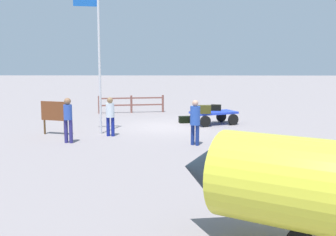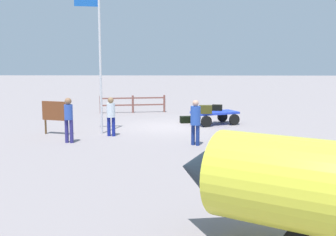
{
  "view_description": "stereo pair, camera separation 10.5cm",
  "coord_description": "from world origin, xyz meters",
  "px_view_note": "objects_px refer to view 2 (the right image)",
  "views": [
    {
      "loc": [
        -0.24,
        19.51,
        3.17
      ],
      "look_at": [
        -0.05,
        6.0,
        1.25
      ],
      "focal_mm": 44.98,
      "sensor_mm": 36.0,
      "label": 1
    },
    {
      "loc": [
        -0.34,
        19.5,
        3.17
      ],
      "look_at": [
        -0.05,
        6.0,
        1.25
      ],
      "focal_mm": 44.98,
      "sensor_mm": 36.0,
      "label": 2
    }
  ],
  "objects_px": {
    "suitcase_tan": "(217,108)",
    "worker_supervisor": "(111,113)",
    "suitcase_dark": "(186,120)",
    "worker_trailing": "(69,117)",
    "luggage_cart": "(214,115)",
    "suitcase_grey": "(206,109)",
    "worker_lead": "(195,119)",
    "signboard": "(55,113)",
    "flagpole": "(98,52)"
  },
  "relations": [
    {
      "from": "luggage_cart",
      "to": "worker_trailing",
      "type": "relative_size",
      "value": 1.41
    },
    {
      "from": "suitcase_tan",
      "to": "worker_trailing",
      "type": "height_order",
      "value": "worker_trailing"
    },
    {
      "from": "worker_trailing",
      "to": "flagpole",
      "type": "relative_size",
      "value": 0.29
    },
    {
      "from": "luggage_cart",
      "to": "flagpole",
      "type": "relative_size",
      "value": 0.41
    },
    {
      "from": "worker_trailing",
      "to": "worker_supervisor",
      "type": "height_order",
      "value": "worker_trailing"
    },
    {
      "from": "luggage_cart",
      "to": "worker_supervisor",
      "type": "height_order",
      "value": "worker_supervisor"
    },
    {
      "from": "suitcase_grey",
      "to": "suitcase_dark",
      "type": "bearing_deg",
      "value": -53.89
    },
    {
      "from": "suitcase_tan",
      "to": "worker_supervisor",
      "type": "relative_size",
      "value": 0.34
    },
    {
      "from": "suitcase_tan",
      "to": "suitcase_dark",
      "type": "height_order",
      "value": "suitcase_tan"
    },
    {
      "from": "worker_trailing",
      "to": "worker_supervisor",
      "type": "bearing_deg",
      "value": -133.96
    },
    {
      "from": "worker_lead",
      "to": "flagpole",
      "type": "distance_m",
      "value": 5.26
    },
    {
      "from": "worker_lead",
      "to": "signboard",
      "type": "height_order",
      "value": "worker_lead"
    },
    {
      "from": "flagpole",
      "to": "signboard",
      "type": "height_order",
      "value": "flagpole"
    },
    {
      "from": "suitcase_grey",
      "to": "worker_trailing",
      "type": "distance_m",
      "value": 6.66
    },
    {
      "from": "suitcase_dark",
      "to": "worker_trailing",
      "type": "height_order",
      "value": "worker_trailing"
    },
    {
      "from": "suitcase_dark",
      "to": "flagpole",
      "type": "height_order",
      "value": "flagpole"
    },
    {
      "from": "suitcase_grey",
      "to": "signboard",
      "type": "xyz_separation_m",
      "value": [
        6.42,
        2.16,
        0.1
      ]
    },
    {
      "from": "flagpole",
      "to": "worker_trailing",
      "type": "bearing_deg",
      "value": 69.19
    },
    {
      "from": "flagpole",
      "to": "signboard",
      "type": "relative_size",
      "value": 4.19
    },
    {
      "from": "worker_trailing",
      "to": "signboard",
      "type": "bearing_deg",
      "value": -59.37
    },
    {
      "from": "luggage_cart",
      "to": "suitcase_tan",
      "type": "height_order",
      "value": "suitcase_tan"
    },
    {
      "from": "worker_trailing",
      "to": "worker_lead",
      "type": "bearing_deg",
      "value": 175.72
    },
    {
      "from": "suitcase_dark",
      "to": "worker_supervisor",
      "type": "bearing_deg",
      "value": 49.49
    },
    {
      "from": "worker_lead",
      "to": "suitcase_tan",
      "type": "bearing_deg",
      "value": -103.5
    },
    {
      "from": "suitcase_grey",
      "to": "worker_supervisor",
      "type": "xyz_separation_m",
      "value": [
        4.03,
        2.45,
        0.12
      ]
    },
    {
      "from": "luggage_cart",
      "to": "suitcase_dark",
      "type": "height_order",
      "value": "luggage_cart"
    },
    {
      "from": "worker_lead",
      "to": "suitcase_grey",
      "type": "bearing_deg",
      "value": -98.74
    },
    {
      "from": "suitcase_grey",
      "to": "flagpole",
      "type": "distance_m",
      "value": 5.63
    },
    {
      "from": "suitcase_tan",
      "to": "suitcase_dark",
      "type": "bearing_deg",
      "value": -1.92
    },
    {
      "from": "suitcase_dark",
      "to": "worker_lead",
      "type": "xyz_separation_m",
      "value": [
        -0.24,
        5.46,
        0.82
      ]
    },
    {
      "from": "suitcase_tan",
      "to": "worker_supervisor",
      "type": "distance_m",
      "value": 5.92
    },
    {
      "from": "luggage_cart",
      "to": "suitcase_grey",
      "type": "height_order",
      "value": "suitcase_grey"
    },
    {
      "from": "suitcase_tan",
      "to": "suitcase_dark",
      "type": "relative_size",
      "value": 0.91
    },
    {
      "from": "suitcase_grey",
      "to": "suitcase_dark",
      "type": "relative_size",
      "value": 0.98
    },
    {
      "from": "suitcase_grey",
      "to": "worker_lead",
      "type": "bearing_deg",
      "value": 81.26
    },
    {
      "from": "suitcase_grey",
      "to": "worker_lead",
      "type": "relative_size",
      "value": 0.35
    },
    {
      "from": "worker_lead",
      "to": "worker_supervisor",
      "type": "bearing_deg",
      "value": -27.78
    },
    {
      "from": "suitcase_grey",
      "to": "worker_trailing",
      "type": "height_order",
      "value": "worker_trailing"
    },
    {
      "from": "luggage_cart",
      "to": "suitcase_tan",
      "type": "relative_size",
      "value": 4.41
    },
    {
      "from": "worker_supervisor",
      "to": "worker_lead",
      "type": "bearing_deg",
      "value": 152.22
    },
    {
      "from": "suitcase_tan",
      "to": "worker_lead",
      "type": "relative_size",
      "value": 0.33
    },
    {
      "from": "suitcase_tan",
      "to": "worker_lead",
      "type": "height_order",
      "value": "worker_lead"
    },
    {
      "from": "suitcase_tan",
      "to": "suitcase_grey",
      "type": "height_order",
      "value": "suitcase_grey"
    },
    {
      "from": "suitcase_tan",
      "to": "flagpole",
      "type": "bearing_deg",
      "value": 29.73
    },
    {
      "from": "worker_lead",
      "to": "signboard",
      "type": "bearing_deg",
      "value": -19.7
    },
    {
      "from": "worker_lead",
      "to": "signboard",
      "type": "relative_size",
      "value": 1.19
    },
    {
      "from": "flagpole",
      "to": "signboard",
      "type": "distance_m",
      "value": 3.1
    },
    {
      "from": "worker_supervisor",
      "to": "signboard",
      "type": "xyz_separation_m",
      "value": [
        2.39,
        -0.28,
        -0.02
      ]
    },
    {
      "from": "worker_supervisor",
      "to": "signboard",
      "type": "distance_m",
      "value": 2.41
    },
    {
      "from": "suitcase_tan",
      "to": "worker_trailing",
      "type": "distance_m",
      "value": 7.89
    }
  ]
}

